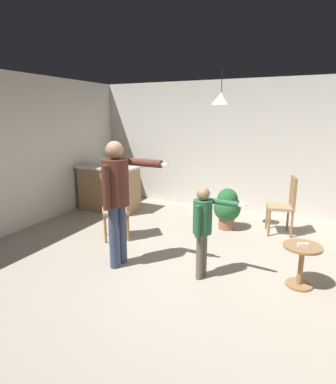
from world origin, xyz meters
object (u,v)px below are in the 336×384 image
potted_plant_corner (227,207)px  dining_chair_near_wall (285,203)px  person_child (203,223)px  side_table_by_couch (301,261)px  person_adult (117,191)px  dining_chair_by_counter (120,206)px  spare_remote_on_table (303,245)px  kitchen_counter (109,188)px

potted_plant_corner → dining_chair_near_wall: bearing=10.6°
person_child → potted_plant_corner: person_child is taller
side_table_by_couch → person_child: size_ratio=0.45×
person_adult → person_child: bearing=101.6°
person_adult → potted_plant_corner: person_adult is taller
person_adult → potted_plant_corner: (0.95, 2.02, -0.64)m
person_adult → dining_chair_near_wall: 2.94m
dining_chair_by_counter → spare_remote_on_table: (2.79, -0.42, -0.01)m
dining_chair_by_counter → spare_remote_on_table: size_ratio=7.69×
kitchen_counter → dining_chair_near_wall: (3.54, 0.08, 0.07)m
dining_chair_near_wall → spare_remote_on_table: size_ratio=7.69×
kitchen_counter → person_child: size_ratio=1.08×
dining_chair_near_wall → potted_plant_corner: (-0.94, -0.18, -0.14)m
side_table_by_couch → spare_remote_on_table: (0.00, -0.02, 0.21)m
kitchen_counter → dining_chair_near_wall: 3.54m
person_adult → dining_chair_near_wall: size_ratio=1.68×
person_adult → dining_chair_by_counter: person_adult is taller
person_adult → spare_remote_on_table: 2.35m
kitchen_counter → spare_remote_on_table: bearing=-23.4°
kitchen_counter → dining_chair_near_wall: dining_chair_near_wall is taller
kitchen_counter → potted_plant_corner: bearing=-2.1°
kitchen_counter → dining_chair_by_counter: bearing=-48.7°
potted_plant_corner → kitchen_counter: bearing=177.9°
side_table_by_couch → potted_plant_corner: 2.05m
side_table_by_couch → spare_remote_on_table: spare_remote_on_table is taller
dining_chair_near_wall → person_child: bearing=145.2°
dining_chair_by_counter → spare_remote_on_table: dining_chair_by_counter is taller
potted_plant_corner → person_child: bearing=-84.5°
side_table_by_couch → dining_chair_by_counter: size_ratio=0.52×
side_table_by_couch → dining_chair_near_wall: bearing=101.8°
kitchen_counter → side_table_by_couch: size_ratio=2.42×
person_adult → spare_remote_on_table: (2.26, 0.42, -0.51)m
dining_chair_by_counter → dining_chair_near_wall: size_ratio=1.00×
person_adult → potted_plant_corner: bearing=158.3°
potted_plant_corner → spare_remote_on_table: potted_plant_corner is taller
side_table_by_couch → person_child: 1.23m
side_table_by_couch → person_adult: bearing=-168.8°
dining_chair_near_wall → dining_chair_by_counter: bearing=104.9°
kitchen_counter → dining_chair_near_wall: bearing=1.3°
spare_remote_on_table → kitchen_counter: bearing=156.6°
person_adult → person_child: size_ratio=1.44×
dining_chair_near_wall → spare_remote_on_table: dining_chair_near_wall is taller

